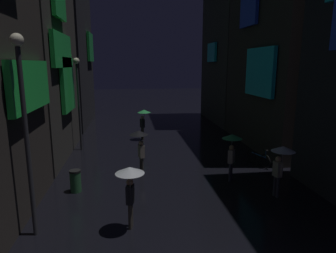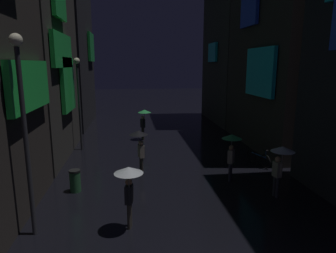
# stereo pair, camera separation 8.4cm
# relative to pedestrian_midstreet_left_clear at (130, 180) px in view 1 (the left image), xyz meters

# --- Properties ---
(building_left_mid) EXTENTS (4.25, 8.01, 13.68)m
(building_left_mid) POSITION_rel_pedestrian_midstreet_left_clear_xyz_m (-5.41, 8.82, 5.18)
(building_left_mid) COLOR #33302D
(building_left_mid) RESTS_ON ground
(building_left_far) EXTENTS (4.25, 8.56, 20.18)m
(building_left_far) POSITION_rel_pedestrian_midstreet_left_clear_xyz_m (-5.43, 18.11, 8.42)
(building_left_far) COLOR black
(building_left_far) RESTS_ON ground
(building_right_mid) EXTENTS (4.25, 8.88, 12.71)m
(building_right_mid) POSITION_rel_pedestrian_midstreet_left_clear_xyz_m (9.55, 9.26, 4.69)
(building_right_mid) COLOR #2D2826
(building_right_mid) RESTS_ON ground
(building_right_far) EXTENTS (4.25, 8.05, 18.32)m
(building_right_far) POSITION_rel_pedestrian_midstreet_left_clear_xyz_m (9.56, 17.85, 7.49)
(building_right_far) COLOR #33302D
(building_right_far) RESTS_ON ground
(pedestrian_midstreet_left_clear) EXTENTS (0.90, 0.90, 2.12)m
(pedestrian_midstreet_left_clear) POSITION_rel_pedestrian_midstreet_left_clear_xyz_m (0.00, 0.00, 0.00)
(pedestrian_midstreet_left_clear) COLOR #38332D
(pedestrian_midstreet_left_clear) RESTS_ON ground
(pedestrian_foreground_right_clear) EXTENTS (0.90, 0.90, 2.12)m
(pedestrian_foreground_right_clear) POSITION_rel_pedestrian_midstreet_left_clear_xyz_m (5.79, 1.60, 0.00)
(pedestrian_foreground_right_clear) COLOR #2D2D38
(pedestrian_foreground_right_clear) RESTS_ON ground
(pedestrian_foreground_left_green) EXTENTS (0.90, 0.90, 2.12)m
(pedestrian_foreground_left_green) POSITION_rel_pedestrian_midstreet_left_clear_xyz_m (1.01, 11.66, 0.00)
(pedestrian_foreground_left_green) COLOR #38332D
(pedestrian_foreground_left_green) RESTS_ON ground
(pedestrian_near_crossing_green) EXTENTS (0.90, 0.90, 2.12)m
(pedestrian_near_crossing_green) POSITION_rel_pedestrian_midstreet_left_clear_xyz_m (4.54, 3.66, 0.00)
(pedestrian_near_crossing_green) COLOR #2D2D38
(pedestrian_near_crossing_green) RESTS_ON ground
(pedestrian_midstreet_centre_black) EXTENTS (0.90, 0.90, 2.12)m
(pedestrian_midstreet_centre_black) POSITION_rel_pedestrian_midstreet_left_clear_xyz_m (0.49, 4.97, 0.00)
(pedestrian_midstreet_centre_black) COLOR #38332D
(pedestrian_midstreet_centre_black) RESTS_ON ground
(bicycle_parked_at_storefront) EXTENTS (0.56, 1.76, 0.96)m
(bicycle_parked_at_storefront) POSITION_rel_pedestrian_midstreet_left_clear_xyz_m (6.67, 5.48, -1.28)
(bicycle_parked_at_storefront) COLOR black
(bicycle_parked_at_storefront) RESTS_ON ground
(streetlamp_left_near) EXTENTS (0.36, 0.36, 6.00)m
(streetlamp_left_near) POSITION_rel_pedestrian_midstreet_left_clear_xyz_m (-2.94, 0.11, 2.04)
(streetlamp_left_near) COLOR #2D2D33
(streetlamp_left_near) RESTS_ON ground
(streetlamp_left_far) EXTENTS (0.36, 0.36, 5.55)m
(streetlamp_left_far) POSITION_rel_pedestrian_midstreet_left_clear_xyz_m (-2.94, 9.57, 1.80)
(streetlamp_left_far) COLOR #2D2D33
(streetlamp_left_far) RESTS_ON ground
(trash_bin) EXTENTS (0.46, 0.46, 0.93)m
(trash_bin) POSITION_rel_pedestrian_midstreet_left_clear_xyz_m (-2.24, 3.23, -1.20)
(trash_bin) COLOR #265933
(trash_bin) RESTS_ON ground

